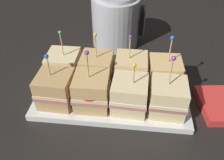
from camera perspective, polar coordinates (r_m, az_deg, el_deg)
ground_plane at (r=0.70m, az=0.00°, el=-4.28°), size 6.00×6.00×0.00m
serving_platter at (r=0.70m, az=0.00°, el=-3.74°), size 0.44×0.23×0.02m
sandwich_front_far_left at (r=0.66m, az=-13.41°, el=-2.09°), size 0.10×0.10×0.15m
sandwich_front_center_left at (r=0.63m, az=-4.91°, el=-2.71°), size 0.10×0.10×0.17m
sandwich_front_center_right at (r=0.62m, az=4.21°, el=-3.57°), size 0.10×0.10×0.15m
sandwich_front_far_right at (r=0.63m, az=13.24°, el=-4.13°), size 0.10×0.10×0.17m
sandwich_back_far_left at (r=0.73m, az=-11.42°, el=3.02°), size 0.09×0.10×0.17m
sandwich_back_center_left at (r=0.71m, az=-3.67°, el=2.60°), size 0.10×0.10×0.17m
sandwich_back_center_right at (r=0.70m, az=4.61°, el=2.16°), size 0.09×0.09×0.17m
sandwich_back_far_right at (r=0.70m, az=12.48°, el=1.37°), size 0.10×0.10×0.17m
kettle_steel at (r=0.92m, az=0.88°, el=14.06°), size 0.20×0.18×0.21m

